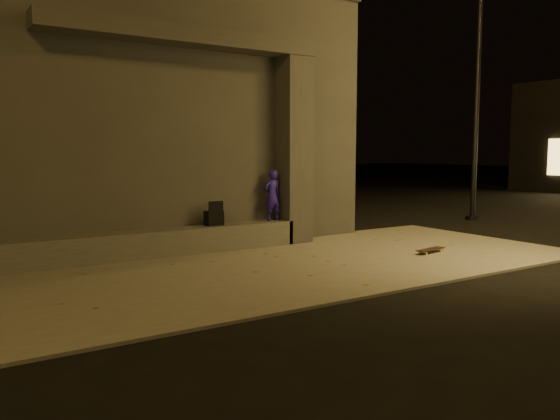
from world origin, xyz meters
TOP-DOWN VIEW (x-y plane):
  - ground at (0.00, 0.00)m, footprint 120.00×120.00m
  - sidewalk at (0.00, 2.00)m, footprint 11.00×4.40m
  - building at (-1.00, 6.49)m, footprint 9.00×5.10m
  - ledge at (-1.50, 3.75)m, footprint 6.00×0.55m
  - column at (1.70, 3.75)m, footprint 0.55×0.55m
  - canopy at (-0.50, 3.80)m, footprint 5.00×0.70m
  - skateboarder at (1.20, 3.75)m, footprint 0.37×0.25m
  - backpack at (-0.05, 3.75)m, footprint 0.33×0.22m
  - skateboard at (3.03, 1.39)m, footprint 0.70×0.29m
  - street_lamp_2 at (7.90, 4.33)m, footprint 0.36×0.36m

SIDE VIEW (x-z plane):
  - ground at x=0.00m, z-range 0.00..0.00m
  - sidewalk at x=0.00m, z-range 0.00..0.04m
  - skateboard at x=3.03m, z-range 0.06..0.14m
  - ledge at x=-1.50m, z-range 0.04..0.49m
  - backpack at x=-0.05m, z-range 0.42..0.87m
  - skateboarder at x=1.20m, z-range 0.49..1.48m
  - column at x=1.70m, z-range 0.04..3.64m
  - building at x=-1.00m, z-range -0.01..5.22m
  - canopy at x=-0.50m, z-range 3.64..3.92m
  - street_lamp_2 at x=7.90m, z-range 0.50..8.48m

